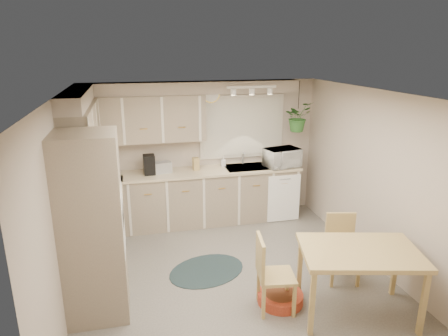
{
  "coord_description": "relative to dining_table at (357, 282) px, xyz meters",
  "views": [
    {
      "loc": [
        -1.21,
        -4.54,
        2.91
      ],
      "look_at": [
        0.01,
        0.55,
        1.34
      ],
      "focal_mm": 32.0,
      "sensor_mm": 36.0,
      "label": 1
    }
  ],
  "objects": [
    {
      "name": "track_light_bar",
      "position": [
        -0.46,
        2.63,
        1.93
      ],
      "size": [
        0.8,
        0.04,
        0.04
      ],
      "primitive_type": "cube",
      "color": "white",
      "rests_on": "ceiling"
    },
    {
      "name": "window_blinds",
      "position": [
        -0.46,
        3.15,
        1.2
      ],
      "size": [
        1.4,
        0.02,
        1.0
      ],
      "primitive_type": "cube",
      "color": "white",
      "rests_on": "wall_back"
    },
    {
      "name": "chair_left",
      "position": [
        -0.85,
        0.28,
        0.05
      ],
      "size": [
        0.48,
        0.48,
        0.9
      ],
      "primitive_type": "cube",
      "rotation": [
        0.0,
        0.0,
        -1.72
      ],
      "color": "tan",
      "rests_on": "floor"
    },
    {
      "name": "knife_block",
      "position": [
        -1.32,
        2.93,
        0.65
      ],
      "size": [
        0.11,
        0.11,
        0.21
      ],
      "primitive_type": "cube",
      "rotation": [
        0.0,
        0.0,
        0.16
      ],
      "color": "tan",
      "rests_on": "counter_back"
    },
    {
      "name": "microwave",
      "position": [
        0.16,
        2.78,
        0.74
      ],
      "size": [
        0.64,
        0.44,
        0.39
      ],
      "primitive_type": "imported",
      "rotation": [
        0.0,
        0.0,
        0.22
      ],
      "color": "white",
      "rests_on": "counter_back"
    },
    {
      "name": "soffit_back",
      "position": [
        -1.36,
        3.03,
        1.9
      ],
      "size": [
        3.6,
        0.3,
        0.2
      ],
      "primitive_type": "cube",
      "color": "#AD9F8F",
      "rests_on": "wall_back"
    },
    {
      "name": "hanging_plant",
      "position": [
        0.42,
        2.78,
        1.34
      ],
      "size": [
        0.6,
        0.63,
        0.39
      ],
      "primitive_type": "imported",
      "rotation": [
        0.0,
        0.0,
        0.36
      ],
      "color": "#2B6026",
      "rests_on": "ceiling"
    },
    {
      "name": "counter_left",
      "position": [
        -2.85,
        1.95,
        0.52
      ],
      "size": [
        0.64,
        1.89,
        0.04
      ],
      "primitive_type": "cube",
      "color": "#C5B88F",
      "rests_on": "base_cab_left"
    },
    {
      "name": "pet_bed",
      "position": [
        -0.76,
        0.37,
        -0.34
      ],
      "size": [
        0.6,
        0.6,
        0.12
      ],
      "primitive_type": "cylinder",
      "rotation": [
        0.0,
        0.0,
        0.12
      ],
      "color": "#C24026",
      "rests_on": "floor"
    },
    {
      "name": "sink",
      "position": [
        -0.46,
        2.88,
        0.5
      ],
      "size": [
        0.7,
        0.48,
        0.1
      ],
      "primitive_type": "cube",
      "color": "#AFB2B7",
      "rests_on": "counter_back"
    },
    {
      "name": "range_hood",
      "position": [
        -2.86,
        1.38,
        1.0
      ],
      "size": [
        0.4,
        0.6,
        0.14
      ],
      "primitive_type": "cube",
      "color": "white",
      "rests_on": "upper_cab_left"
    },
    {
      "name": "wall_back",
      "position": [
        -1.16,
        3.18,
        0.8
      ],
      "size": [
        4.0,
        0.04,
        2.4
      ],
      "primitive_type": "cube",
      "color": "#AD9F8F",
      "rests_on": "floor"
    },
    {
      "name": "coffee_maker",
      "position": [
        -2.1,
        2.88,
        0.7
      ],
      "size": [
        0.19,
        0.23,
        0.32
      ],
      "primitive_type": "cube",
      "rotation": [
        0.0,
        0.0,
        0.04
      ],
      "color": "black",
      "rests_on": "counter_back"
    },
    {
      "name": "soffit_left",
      "position": [
        -3.01,
        2.08,
        1.9
      ],
      "size": [
        0.3,
        2.0,
        0.2
      ],
      "primitive_type": "cube",
      "color": "#AD9F8F",
      "rests_on": "wall_left"
    },
    {
      "name": "dishwasher_front",
      "position": [
        0.14,
        2.57,
        0.02
      ],
      "size": [
        0.58,
        0.02,
        0.83
      ],
      "primitive_type": "cube",
      "color": "white",
      "rests_on": "base_cab_back"
    },
    {
      "name": "wall_right",
      "position": [
        0.84,
        1.08,
        0.8
      ],
      "size": [
        0.04,
        4.2,
        2.4
      ],
      "primitive_type": "cube",
      "color": "#AD9F8F",
      "rests_on": "floor"
    },
    {
      "name": "wall_left",
      "position": [
        -3.16,
        1.08,
        0.8
      ],
      "size": [
        0.04,
        4.2,
        2.4
      ],
      "primitive_type": "cube",
      "color": "#AD9F8F",
      "rests_on": "floor"
    },
    {
      "name": "soap_bottle",
      "position": [
        -0.82,
        3.03,
        0.58
      ],
      "size": [
        0.11,
        0.18,
        0.08
      ],
      "primitive_type": "imported",
      "rotation": [
        0.0,
        0.0,
        -0.21
      ],
      "color": "white",
      "rests_on": "counter_back"
    },
    {
      "name": "ceiling",
      "position": [
        -1.16,
        1.08,
        2.0
      ],
      "size": [
        4.2,
        4.2,
        0.0
      ],
      "primitive_type": "plane",
      "color": "white",
      "rests_on": "wall_back"
    },
    {
      "name": "upper_cab_back",
      "position": [
        -2.16,
        3.0,
        1.42
      ],
      "size": [
        2.0,
        0.35,
        0.75
      ],
      "primitive_type": "cube",
      "color": "gray",
      "rests_on": "wall_back"
    },
    {
      "name": "braided_rug",
      "position": [
        -1.47,
        1.27,
        -0.4
      ],
      "size": [
        1.29,
        1.13,
        0.01
      ],
      "primitive_type": "ellipsoid",
      "rotation": [
        0.0,
        0.0,
        0.36
      ],
      "color": "black",
      "rests_on": "floor"
    },
    {
      "name": "base_cab_back",
      "position": [
        -1.36,
        2.88,
        0.05
      ],
      "size": [
        3.6,
        0.6,
        0.9
      ],
      "primitive_type": "cube",
      "color": "gray",
      "rests_on": "floor"
    },
    {
      "name": "wall_clock",
      "position": [
        -1.01,
        3.15,
        1.78
      ],
      "size": [
        0.3,
        0.03,
        0.3
      ],
      "primitive_type": "cylinder",
      "rotation": [
        1.57,
        0.0,
        0.0
      ],
      "color": "#EACA52",
      "rests_on": "wall_back"
    },
    {
      "name": "oven_stack",
      "position": [
        -2.83,
        0.7,
        0.65
      ],
      "size": [
        0.65,
        0.65,
        2.1
      ],
      "primitive_type": "cube",
      "color": "gray",
      "rests_on": "floor"
    },
    {
      "name": "window_frame",
      "position": [
        -0.46,
        3.16,
        1.2
      ],
      "size": [
        1.5,
        0.02,
        1.1
      ],
      "primitive_type": "cube",
      "color": "beige",
      "rests_on": "wall_back"
    },
    {
      "name": "upper_cab_left",
      "position": [
        -2.98,
        2.08,
        1.42
      ],
      "size": [
        0.35,
        2.0,
        0.75
      ],
      "primitive_type": "cube",
      "color": "gray",
      "rests_on": "wall_left"
    },
    {
      "name": "wall_oven_face",
      "position": [
        -2.51,
        0.7,
        0.65
      ],
      "size": [
        0.02,
        0.56,
        0.58
      ],
      "primitive_type": "cube",
      "color": "white",
      "rests_on": "oven_stack"
    },
    {
      "name": "chair_back",
      "position": [
        0.19,
        0.66,
        0.03
      ],
      "size": [
        0.48,
        0.48,
        0.87
      ],
      "primitive_type": "cube",
      "rotation": [
        0.0,
        0.0,
        2.93
      ],
      "color": "tan",
      "rests_on": "floor"
    },
    {
      "name": "base_cab_left",
      "position": [
        -2.86,
        1.95,
        0.05
      ],
      "size": [
        0.6,
        1.85,
        0.9
      ],
      "primitive_type": "cube",
      "color": "gray",
      "rests_on": "floor"
    },
    {
      "name": "floor",
      "position": [
        -1.16,
        1.08,
        -0.4
      ],
      "size": [
        4.2,
        4.2,
        0.0
      ],
      "primitive_type": "plane",
      "color": "slate",
      "rests_on": "ground"
    },
    {
      "name": "wall_front",
      "position": [
        -1.16,
        -1.02,
        0.8
      ],
      "size": [
        4.0,
        0.04,
        2.4
      ],
      "primitive_type": "cube",
      "color": "#AD9F8F",
      "rests_on": "floor"
    },
    {
      "name": "toaster",
      "position": [
        -1.89,
        2.9,
        0.63
      ],
      "size": [
        0.33,
        0.23,
        0.18
      ],
      "primitive_type": "cube",
      "rotation": [
        0.0,
        0.0,
        0.21
      ],
      "color": "#AFB2B7",
      "rests_on": "counter_back"
    },
    {
      "name": "dining_table",
      "position": [
        0.0,
        0.0,
        0.0
      ],
      "size": [
        1.44,
        1.13,
        0.8
      ],
      "primitive_type": "cube",
      "rotation": [
        0.0,
        0.0,
        -0.24
      ],
      "color": "tan",
      "rests_on": "floor"
    },
    {
      "name": "counter_back",
      "position": [
        -1.36,
        2.87,
        0.52
      ],
      "size": [
        3.64,
        0.64,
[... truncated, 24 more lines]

